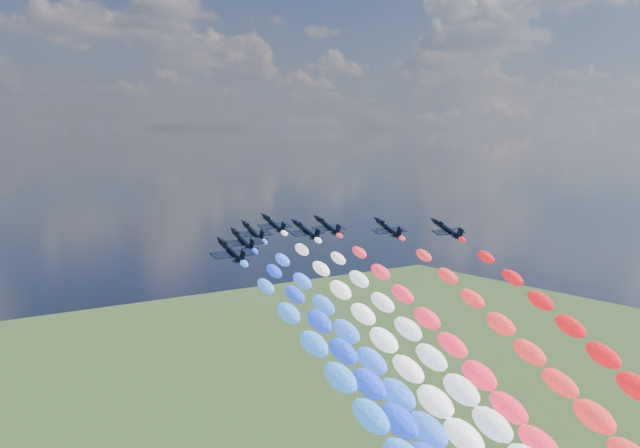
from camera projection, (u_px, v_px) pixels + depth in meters
jet_0 at (231, 251)px, 144.81m from camera, size 8.43×11.40×6.22m
jet_1 at (243, 240)px, 159.26m from camera, size 9.03×11.83×6.22m
jet_2 at (253, 232)px, 172.32m from camera, size 8.92×11.76×6.22m
trail_2 at (411, 429)px, 134.90m from camera, size 6.05×98.71×59.54m
jet_3 at (306, 230)px, 174.42m from camera, size 8.97×11.79×6.22m
trail_3 at (476, 425)px, 137.00m from camera, size 6.05×98.71×59.54m
jet_4 at (274, 224)px, 186.30m from camera, size 8.52×11.47×6.22m
trail_4 at (422, 401)px, 148.88m from camera, size 6.05×98.71×59.54m
jet_5 at (328, 226)px, 182.36m from camera, size 8.45×11.41×6.22m
trail_5 at (494, 409)px, 144.94m from camera, size 6.05×98.71×59.54m
jet_6 at (388, 228)px, 177.99m from camera, size 8.91×11.75×6.22m
trail_6 at (576, 417)px, 140.56m from camera, size 6.05×98.71×59.54m
jet_7 at (447, 229)px, 176.01m from camera, size 8.34×11.34×6.22m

